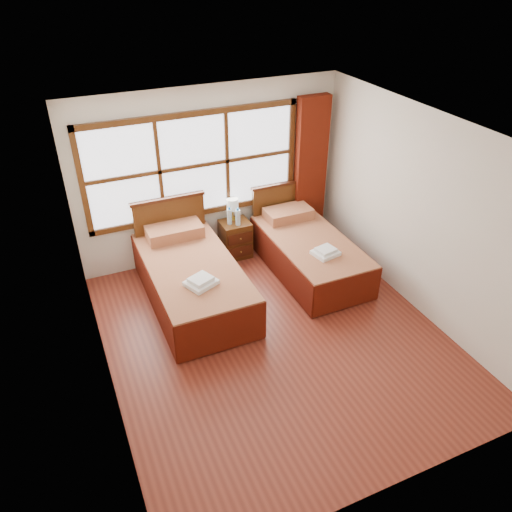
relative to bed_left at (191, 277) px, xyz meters
name	(u,v)px	position (x,y,z in m)	size (l,w,h in m)	color
floor	(275,337)	(0.69, -1.20, -0.34)	(4.50, 4.50, 0.00)	maroon
ceiling	(281,135)	(0.69, -1.20, 2.26)	(4.50, 4.50, 0.00)	white
wall_back	(210,175)	(0.69, 1.05, 0.96)	(4.00, 4.00, 0.00)	silver
wall_left	(93,292)	(-1.31, -1.20, 0.96)	(4.50, 4.50, 0.00)	silver
wall_right	(421,215)	(2.69, -1.20, 0.96)	(4.50, 4.50, 0.00)	silver
window	(194,166)	(0.44, 1.02, 1.16)	(3.16, 0.06, 1.56)	white
curtain	(310,170)	(2.29, 0.91, 0.83)	(0.50, 0.16, 2.30)	#5F1709
bed_left	(191,277)	(0.00, 0.00, 0.00)	(1.15, 2.23, 1.12)	#401B0D
bed_right	(308,251)	(1.80, 0.00, -0.03)	(1.05, 2.07, 1.02)	#401B0D
nightstand	(236,239)	(0.96, 0.80, -0.05)	(0.44, 0.43, 0.58)	#4F2B11
towels_left	(201,282)	(-0.03, -0.56, 0.30)	(0.44, 0.42, 0.10)	white
towels_right	(326,252)	(1.78, -0.50, 0.25)	(0.38, 0.35, 0.10)	white
lamp	(233,205)	(0.97, 0.91, 0.48)	(0.18, 0.18, 0.34)	gold
bottle_near	(229,216)	(0.87, 0.79, 0.37)	(0.07, 0.07, 0.27)	#C0E6F7
bottle_far	(238,217)	(0.98, 0.71, 0.37)	(0.07, 0.07, 0.28)	#C0E6F7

